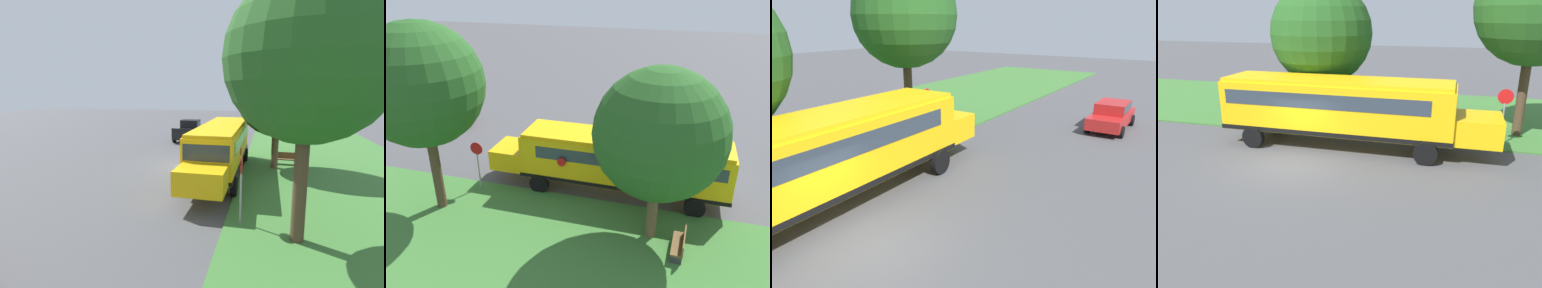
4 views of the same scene
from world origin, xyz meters
TOP-DOWN VIEW (x-y plane):
  - ground_plane at (0.00, 0.00)m, footprint 120.00×120.00m
  - grass_verge at (-10.00, 0.00)m, footprint 12.00×80.00m
  - school_bus at (-2.76, 1.45)m, footprint 2.84×12.42m
  - pickup_truck at (2.70, -11.25)m, footprint 2.28×5.40m
  - oak_tree_beside_bus at (-6.15, -0.78)m, footprint 5.32×5.32m
  - oak_tree_roadside_mid at (-6.56, 9.55)m, footprint 5.45×5.45m
  - stop_sign at (-4.60, 8.51)m, footprint 0.08×0.68m
  - park_bench at (-6.85, -1.96)m, footprint 1.62×0.58m

SIDE VIEW (x-z plane):
  - ground_plane at x=0.00m, z-range 0.00..0.00m
  - grass_verge at x=-10.00m, z-range 0.00..0.08m
  - park_bench at x=-6.85m, z-range 0.01..0.93m
  - pickup_truck at x=2.70m, z-range 0.02..2.12m
  - stop_sign at x=-4.60m, z-range 0.37..3.11m
  - school_bus at x=-2.76m, z-range 0.34..3.50m
  - oak_tree_beside_bus at x=-6.15m, z-range 1.18..8.75m
  - oak_tree_roadside_mid at x=-6.56m, z-range 1.75..10.71m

